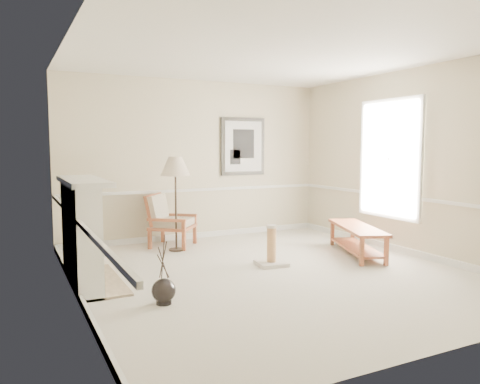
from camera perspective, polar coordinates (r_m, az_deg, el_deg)
name	(u,v)px	position (r m, az deg, el deg)	size (l,w,h in m)	color
ground	(271,273)	(6.41, 3.85, -9.81)	(5.50, 5.50, 0.00)	silver
room	(278,134)	(6.32, 4.69, 7.07)	(5.04, 5.54, 2.92)	beige
fireplace	(82,233)	(6.07, -18.71, -4.76)	(0.64, 1.64, 1.31)	white
floor_vase	(164,291)	(5.22, -9.30, -11.87)	(0.26, 0.26, 0.77)	black
armchair	(167,218)	(8.08, -8.89, -3.17)	(0.98, 0.97, 0.89)	#A85936
floor_lamp	(175,169)	(7.62, -7.88, 2.79)	(0.51, 0.51, 1.53)	black
bench	(357,236)	(7.62, 14.06, -5.17)	(1.01, 1.64, 0.45)	#A85936
scratching_post	(271,253)	(6.77, 3.86, -7.37)	(0.46, 0.46, 0.58)	white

